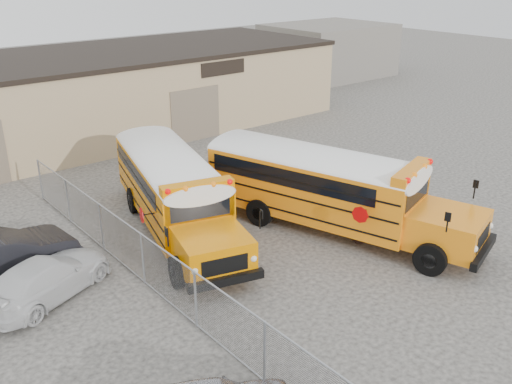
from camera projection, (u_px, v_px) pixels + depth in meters
ground at (341, 261)px, 19.78m from camera, size 120.00×120.00×0.00m
warehouse at (90, 94)px, 33.18m from camera, size 30.20×10.20×4.67m
chainlink_fence at (143, 259)px, 18.07m from camera, size 0.07×18.07×1.81m
distant_building_right at (328, 50)px, 50.16m from camera, size 10.00×8.00×4.40m
school_bus_left at (137, 142)px, 26.80m from camera, size 5.11×10.47×2.98m
school_bus_right at (194, 153)px, 24.89m from camera, size 5.63×11.11×3.17m
tarp_bundle at (364, 220)px, 21.12m from camera, size 1.17×1.12×1.40m
car_white at (46, 278)px, 17.45m from camera, size 4.85×3.47×1.30m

